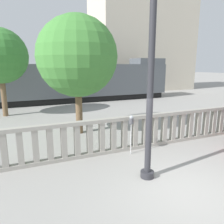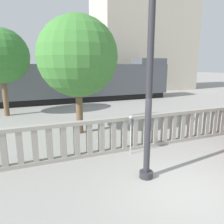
% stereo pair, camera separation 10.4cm
% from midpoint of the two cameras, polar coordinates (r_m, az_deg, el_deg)
% --- Properties ---
extents(ground_plane, '(160.00, 160.00, 0.00)m').
position_cam_midpoint_polar(ground_plane, '(6.79, 17.84, -18.85)').
color(ground_plane, gray).
extents(balustrade, '(12.87, 0.24, 1.42)m').
position_cam_midpoint_polar(balustrade, '(8.98, 4.29, -5.52)').
color(balustrade, '#9E998E').
rests_on(balustrade, ground).
extents(lamppost, '(0.42, 0.42, 6.76)m').
position_cam_midpoint_polar(lamppost, '(6.34, 9.69, 11.05)').
color(lamppost, '#2D2D33').
rests_on(lamppost, ground).
extents(parking_meter, '(0.18, 0.18, 1.56)m').
position_cam_midpoint_polar(parking_meter, '(8.43, 4.70, -2.84)').
color(parking_meter, silver).
rests_on(parking_meter, ground).
extents(train_near, '(20.30, 2.64, 4.12)m').
position_cam_midpoint_polar(train_near, '(21.00, -11.26, 7.63)').
color(train_near, black).
rests_on(train_near, ground).
extents(building_block, '(13.72, 6.95, 12.15)m').
position_cam_midpoint_polar(building_block, '(32.51, 7.68, 16.72)').
color(building_block, beige).
rests_on(building_block, ground).
extents(tree_left, '(3.61, 3.61, 5.82)m').
position_cam_midpoint_polar(tree_left, '(16.45, -27.46, 12.81)').
color(tree_left, brown).
rests_on(tree_left, ground).
extents(tree_right, '(3.91, 3.91, 5.79)m').
position_cam_midpoint_polar(tree_right, '(10.97, -9.34, 14.04)').
color(tree_right, brown).
rests_on(tree_right, ground).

